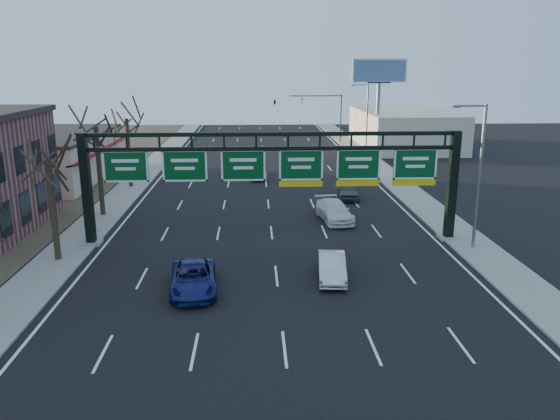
{
  "coord_description": "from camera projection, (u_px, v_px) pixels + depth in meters",
  "views": [
    {
      "loc": [
        -1.15,
        -26.04,
        11.25
      ],
      "look_at": [
        0.3,
        4.04,
        3.2
      ],
      "focal_mm": 35.0,
      "sensor_mm": 36.0,
      "label": 1
    }
  ],
  "objects": [
    {
      "name": "traffic_signal_mast",
      "position": [
        300.0,
        105.0,
        80.01
      ],
      "size": [
        10.16,
        0.54,
        7.0
      ],
      "color": "black",
      "rests_on": "ground"
    },
    {
      "name": "car_silver_distant",
      "position": [
        256.0,
        172.0,
        55.4
      ],
      "size": [
        2.23,
        4.46,
        1.41
      ],
      "primitive_type": "imported",
      "rotation": [
        0.0,
        0.0,
        0.18
      ],
      "color": "silver",
      "rests_on": "ground"
    },
    {
      "name": "building_right_distant",
      "position": [
        404.0,
        129.0,
        76.63
      ],
      "size": [
        12.0,
        20.0,
        5.0
      ],
      "primitive_type": "cube",
      "color": "beige",
      "rests_on": "ground"
    },
    {
      "name": "car_grey_far",
      "position": [
        349.0,
        190.0,
        47.24
      ],
      "size": [
        2.29,
        4.49,
        1.46
      ],
      "primitive_type": "imported",
      "rotation": [
        0.0,
        0.0,
        -0.13
      ],
      "color": "#45474B",
      "rests_on": "ground"
    },
    {
      "name": "tree_far",
      "position": [
        125.0,
        107.0,
        49.68
      ],
      "size": [
        3.6,
        3.6,
        8.86
      ],
      "color": "black",
      "rests_on": "sidewalk_left"
    },
    {
      "name": "billboard_right",
      "position": [
        379.0,
        82.0,
        69.86
      ],
      "size": [
        7.0,
        0.5,
        12.0
      ],
      "color": "slate",
      "rests_on": "ground"
    },
    {
      "name": "sign_gantry",
      "position": [
        275.0,
        172.0,
        34.62
      ],
      "size": [
        24.6,
        1.2,
        7.2
      ],
      "color": "black",
      "rests_on": "ground"
    },
    {
      "name": "car_white_wagon",
      "position": [
        334.0,
        211.0,
        40.5
      ],
      "size": [
        2.72,
        5.26,
        1.46
      ],
      "primitive_type": "imported",
      "rotation": [
        0.0,
        0.0,
        0.14
      ],
      "color": "white",
      "rests_on": "ground"
    },
    {
      "name": "car_silver_sedan",
      "position": [
        332.0,
        267.0,
        29.43
      ],
      "size": [
        1.79,
        4.2,
        1.35
      ],
      "primitive_type": "imported",
      "rotation": [
        0.0,
        0.0,
        -0.09
      ],
      "color": "silver",
      "rests_on": "ground"
    },
    {
      "name": "sidewalk_left",
      "position": [
        119.0,
        199.0,
        46.78
      ],
      "size": [
        3.0,
        120.0,
        0.12
      ],
      "primitive_type": "cube",
      "color": "gray",
      "rests_on": "ground"
    },
    {
      "name": "car_blue_suv",
      "position": [
        193.0,
        278.0,
        27.84
      ],
      "size": [
        2.74,
        5.15,
        1.38
      ],
      "primitive_type": "imported",
      "rotation": [
        0.0,
        0.0,
        0.09
      ],
      "color": "navy",
      "rests_on": "ground"
    },
    {
      "name": "lane_markings",
      "position": [
        268.0,
        198.0,
        47.39
      ],
      "size": [
        21.6,
        120.0,
        0.01
      ],
      "primitive_type": "cube",
      "color": "white",
      "rests_on": "ground"
    },
    {
      "name": "tree_mid",
      "position": [
        94.0,
        112.0,
        39.94
      ],
      "size": [
        3.6,
        3.6,
        9.24
      ],
      "color": "black",
      "rests_on": "sidewalk_left"
    },
    {
      "name": "ground",
      "position": [
        278.0,
        290.0,
        28.09
      ],
      "size": [
        160.0,
        160.0,
        0.0
      ],
      "primitive_type": "plane",
      "color": "black",
      "rests_on": "ground"
    },
    {
      "name": "streetlight_near",
      "position": [
        478.0,
        169.0,
        33.15
      ],
      "size": [
        2.15,
        0.22,
        9.0
      ],
      "color": "slate",
      "rests_on": "sidewalk_right"
    },
    {
      "name": "tree_gantry",
      "position": [
        45.0,
        141.0,
        30.48
      ],
      "size": [
        3.6,
        3.6,
        8.48
      ],
      "color": "black",
      "rests_on": "sidewalk_left"
    },
    {
      "name": "cream_strip",
      "position": [
        50.0,
        156.0,
        54.46
      ],
      "size": [
        10.9,
        18.4,
        4.7
      ],
      "color": "beige",
      "rests_on": "ground"
    },
    {
      "name": "sidewalk_right",
      "position": [
        413.0,
        196.0,
        47.97
      ],
      "size": [
        3.0,
        120.0,
        0.12
      ],
      "primitive_type": "cube",
      "color": "gray",
      "rests_on": "ground"
    },
    {
      "name": "streetlight_far",
      "position": [
        366.0,
        117.0,
        65.96
      ],
      "size": [
        2.15,
        0.22,
        9.0
      ],
      "color": "slate",
      "rests_on": "sidewalk_right"
    }
  ]
}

